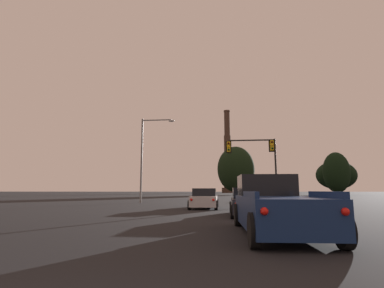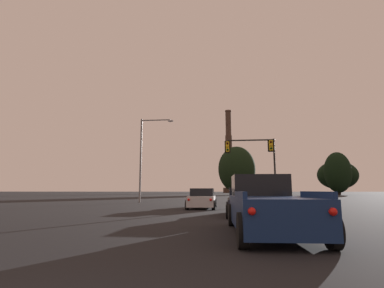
{
  "view_description": "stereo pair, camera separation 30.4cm",
  "coord_description": "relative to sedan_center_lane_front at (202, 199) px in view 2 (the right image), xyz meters",
  "views": [
    {
      "loc": [
        1.62,
        -1.38,
        1.29
      ],
      "look_at": [
        -3.38,
        45.5,
        8.6
      ],
      "focal_mm": 28.0,
      "sensor_mm": 36.0,
      "label": 1
    },
    {
      "loc": [
        1.93,
        -1.35,
        1.29
      ],
      "look_at": [
        -3.38,
        45.5,
        8.6
      ],
      "focal_mm": 28.0,
      "sensor_mm": 36.0,
      "label": 2
    }
  ],
  "objects": [
    {
      "name": "treeline_center_left",
      "position": [
        34.14,
        69.76,
        5.01
      ],
      "size": [
        11.29,
        10.16,
        9.82
      ],
      "color": "black",
      "rests_on": "ground_plane"
    },
    {
      "name": "sedan_right_lane_second",
      "position": [
        2.72,
        -6.1,
        0.0
      ],
      "size": [
        2.01,
        4.72,
        1.43
      ],
      "rotation": [
        0.0,
        0.0,
        -0.01
      ],
      "color": "#232328",
      "rests_on": "ground_plane"
    },
    {
      "name": "pickup_truck_right_lane_third",
      "position": [
        2.97,
        -12.56,
        0.14
      ],
      "size": [
        2.38,
        5.57,
        1.82
      ],
      "rotation": [
        0.0,
        0.0,
        0.04
      ],
      "color": "navy",
      "rests_on": "ground_plane"
    },
    {
      "name": "treeline_right_mid",
      "position": [
        32.38,
        64.44,
        5.53
      ],
      "size": [
        7.21,
        6.49,
        11.79
      ],
      "color": "black",
      "rests_on": "ground_plane"
    },
    {
      "name": "traffic_light_overhead_right",
      "position": [
        4.98,
        8.18,
        4.21
      ],
      "size": [
        5.09,
        0.5,
        6.41
      ],
      "color": "black",
      "rests_on": "ground_plane"
    },
    {
      "name": "smokestack",
      "position": [
        3.46,
        132.34,
        16.24
      ],
      "size": [
        6.5,
        6.5,
        42.99
      ],
      "color": "#3C2B22",
      "rests_on": "ground_plane"
    },
    {
      "name": "treeline_far_left",
      "position": [
        4.8,
        63.02,
        6.49
      ],
      "size": [
        10.37,
        9.33,
        13.6
      ],
      "color": "black",
      "rests_on": "ground_plane"
    },
    {
      "name": "sedan_center_lane_front",
      "position": [
        0.0,
        0.0,
        0.0
      ],
      "size": [
        2.01,
        4.72,
        1.43
      ],
      "rotation": [
        0.0,
        0.0,
        0.01
      ],
      "color": "silver",
      "rests_on": "ground_plane"
    },
    {
      "name": "street_lamp",
      "position": [
        -6.72,
        8.87,
        4.85
      ],
      "size": [
        3.62,
        0.36,
        8.97
      ],
      "color": "slate",
      "rests_on": "ground_plane"
    }
  ]
}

